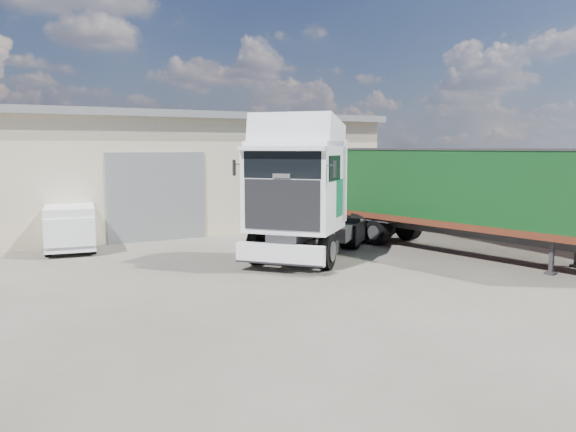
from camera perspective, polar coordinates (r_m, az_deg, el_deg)
name	(u,v)px	position (r m, az deg, el deg)	size (l,w,h in m)	color
ground	(331,289)	(15.30, 4.40, -7.41)	(120.00, 120.00, 0.00)	#2A2722
warehouse	(37,172)	(28.57, -24.16, 4.12)	(30.60, 12.60, 5.42)	beige
brick_boundary_wall	(474,203)	(26.97, 18.33, 1.23)	(0.35, 26.00, 2.50)	maroon
tractor_unit	(304,199)	(18.95, 1.59, 1.71)	(7.09, 6.86, 4.88)	black
box_trailer	(463,190)	(20.88, 17.32, 2.56)	(4.61, 11.58, 3.77)	#2D2D30
panel_van	(70,226)	(22.45, -21.25, -0.97)	(2.20, 4.31, 1.69)	black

